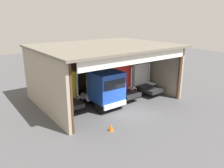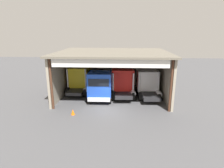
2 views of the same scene
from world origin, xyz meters
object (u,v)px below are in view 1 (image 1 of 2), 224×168
truck_white_center_left_bay (136,76)px  truck_red_center_bay (116,80)px  truck_yellow_yard_outside (61,87)px  oil_drum (53,91)px  traffic_cone (111,127)px  tool_cart (90,85)px  truck_blue_right_bay (104,89)px

truck_white_center_left_bay → truck_red_center_bay: bearing=-178.4°
truck_yellow_yard_outside → oil_drum: size_ratio=4.94×
truck_white_center_left_bay → traffic_cone: 9.80m
truck_yellow_yard_outside → oil_drum: bearing=83.0°
tool_cart → oil_drum: bearing=175.3°
truck_yellow_yard_outside → truck_blue_right_bay: 4.05m
truck_white_center_left_bay → traffic_cone: truck_white_center_left_bay is taller
truck_red_center_bay → truck_yellow_yard_outside: bearing=165.8°
truck_blue_right_bay → traffic_cone: (-2.16, -3.97, -1.51)m
truck_blue_right_bay → truck_white_center_left_bay: bearing=-162.3°
oil_drum → tool_cart: bearing=-4.7°
truck_yellow_yard_outside → tool_cart: 5.63m
truck_white_center_left_bay → traffic_cone: (-7.74, -5.85, -1.38)m
truck_blue_right_bay → traffic_cone: truck_blue_right_bay is taller
truck_blue_right_bay → oil_drum: 6.47m
truck_white_center_left_bay → truck_blue_right_bay: bearing=-164.4°
truck_yellow_yard_outside → truck_red_center_bay: (5.58, -1.07, -0.00)m
truck_blue_right_bay → truck_red_center_bay: (2.57, 1.64, 0.00)m
oil_drum → tool_cart: size_ratio=0.93×
truck_white_center_left_bay → oil_drum: bearing=151.6°
oil_drum → traffic_cone: oil_drum is taller
traffic_cone → truck_red_center_bay: bearing=49.8°
truck_red_center_bay → truck_white_center_left_bay: 3.02m
truck_blue_right_bay → oil_drum: (-2.59, 5.77, -1.33)m
truck_red_center_bay → oil_drum: size_ratio=4.73×
truck_blue_right_bay → truck_red_center_bay: 3.04m
truck_yellow_yard_outside → truck_red_center_bay: 5.68m
tool_cart → truck_red_center_bay: bearing=-77.9°
truck_white_center_left_bay → oil_drum: (-8.17, 3.90, -1.20)m
truck_yellow_yard_outside → truck_red_center_bay: bearing=-10.1°
truck_yellow_yard_outside → traffic_cone: truck_yellow_yard_outside is taller
truck_yellow_yard_outside → truck_blue_right_bay: bearing=-41.2°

